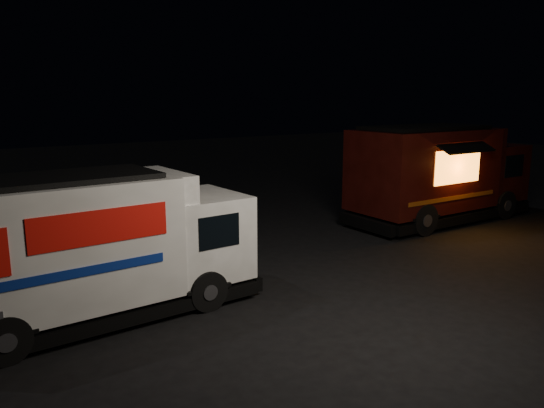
# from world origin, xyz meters

# --- Properties ---
(ground) EXTENTS (80.00, 80.00, 0.00)m
(ground) POSITION_xyz_m (0.00, 0.00, 0.00)
(ground) COLOR black
(ground) RESTS_ON ground
(white_truck) EXTENTS (6.59, 2.48, 2.95)m
(white_truck) POSITION_xyz_m (-4.61, 0.58, 1.47)
(white_truck) COLOR white
(white_truck) RESTS_ON ground
(red_truck) EXTENTS (7.32, 2.75, 3.40)m
(red_truck) POSITION_xyz_m (7.97, 2.41, 1.70)
(red_truck) COLOR #380D0A
(red_truck) RESTS_ON ground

